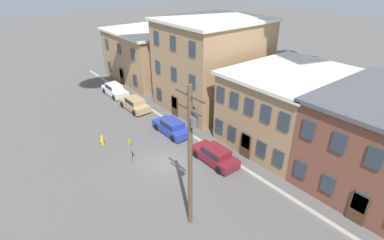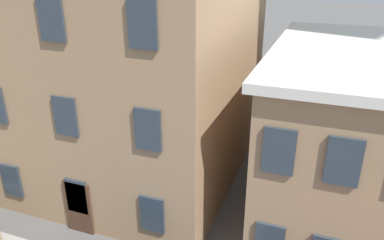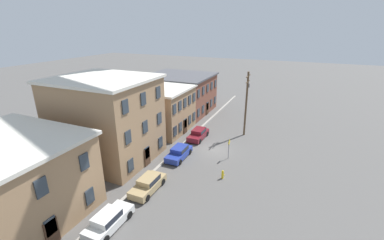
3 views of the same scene
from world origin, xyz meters
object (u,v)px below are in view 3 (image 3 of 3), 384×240
object	(u,v)px
car_blue	(179,152)
fire_hydrant	(223,174)
car_maroon	(198,134)
utility_pole	(246,101)
car_white	(108,220)
car_tan	(148,183)
caution_sign	(229,146)

from	to	relation	value
car_blue	fire_hydrant	world-z (taller)	car_blue
car_blue	fire_hydrant	xyz separation A→B (m)	(-2.28, -6.32, -0.27)
car_maroon	utility_pole	xyz separation A→B (m)	(4.01, -5.78, 4.58)
fire_hydrant	car_white	bearing A→B (deg)	149.15
car_blue	car_tan	bearing A→B (deg)	-178.68
caution_sign	utility_pole	distance (m)	8.88
car_blue	utility_pole	size ratio (longest dim) A/B	0.46
car_maroon	fire_hydrant	distance (m)	10.70
caution_sign	utility_pole	xyz separation A→B (m)	(8.12, -0.11, 3.58)
caution_sign	fire_hydrant	distance (m)	4.72
caution_sign	fire_hydrant	size ratio (longest dim) A/B	2.75
car_white	car_blue	world-z (taller)	same
utility_pole	fire_hydrant	bearing A→B (deg)	-177.50
car_white	utility_pole	world-z (taller)	utility_pole
car_blue	car_maroon	size ratio (longest dim) A/B	1.00
car_blue	car_maroon	xyz separation A→B (m)	(6.34, 0.01, 0.00)
utility_pole	fire_hydrant	xyz separation A→B (m)	(-12.63, -0.55, -4.84)
car_maroon	car_tan	bearing A→B (deg)	-179.24
car_tan	caution_sign	world-z (taller)	caution_sign
car_white	utility_pole	xyz separation A→B (m)	(23.19, -5.76, 4.58)
utility_pole	fire_hydrant	distance (m)	13.53
caution_sign	fire_hydrant	world-z (taller)	caution_sign
car_maroon	caution_sign	bearing A→B (deg)	-125.97
car_maroon	fire_hydrant	bearing A→B (deg)	-143.70
car_maroon	fire_hydrant	xyz separation A→B (m)	(-8.62, -6.33, -0.27)
car_blue	caution_sign	world-z (taller)	caution_sign
utility_pole	caution_sign	bearing A→B (deg)	179.24
car_tan	utility_pole	bearing A→B (deg)	-17.66
car_blue	utility_pole	distance (m)	12.69
caution_sign	utility_pole	size ratio (longest dim) A/B	0.28
car_white	caution_sign	size ratio (longest dim) A/B	1.67
car_maroon	utility_pole	size ratio (longest dim) A/B	0.46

